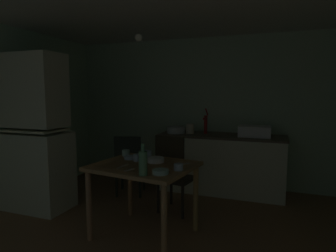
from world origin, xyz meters
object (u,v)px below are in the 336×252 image
at_px(sink_basin, 255,131).
at_px(mixing_bowl_counter, 176,130).
at_px(chair_by_counter, 129,163).
at_px(chair_far_side, 174,174).
at_px(hand_pump, 206,123).
at_px(hutch_cabinet, 35,138).
at_px(mug_dark, 137,158).
at_px(glass_bottle, 143,162).
at_px(serving_bowl_wide, 156,160).
at_px(dining_table, 144,174).

relative_size(sink_basin, mixing_bowl_counter, 1.58).
bearing_deg(chair_by_counter, chair_far_side, -26.10).
xyz_separation_m(hand_pump, mixing_bowl_counter, (-0.45, -0.10, -0.12)).
xyz_separation_m(hutch_cabinet, mug_dark, (1.48, -0.10, -0.13)).
bearing_deg(chair_far_side, glass_bottle, -86.93).
xyz_separation_m(mixing_bowl_counter, serving_bowl_wide, (0.27, -1.48, -0.13)).
height_order(mixing_bowl_counter, chair_by_counter, mixing_bowl_counter).
xyz_separation_m(sink_basin, hand_pump, (-0.73, 0.05, 0.09)).
distance_m(dining_table, chair_by_counter, 1.27).
bearing_deg(mug_dark, chair_by_counter, 121.79).
bearing_deg(mug_dark, serving_bowl_wide, 6.39).
xyz_separation_m(mixing_bowl_counter, chair_by_counter, (-0.52, -0.57, -0.44)).
xyz_separation_m(mixing_bowl_counter, glass_bottle, (0.35, -1.97, -0.04)).
relative_size(chair_by_counter, serving_bowl_wide, 5.02).
height_order(dining_table, serving_bowl_wide, serving_bowl_wide).
height_order(sink_basin, chair_far_side, sink_basin).
distance_m(sink_basin, mug_dark, 1.92).
distance_m(hutch_cabinet, sink_basin, 2.98).
relative_size(hutch_cabinet, sink_basin, 4.47).
relative_size(dining_table, chair_by_counter, 1.24).
distance_m(dining_table, chair_far_side, 0.66).
bearing_deg(hutch_cabinet, mixing_bowl_counter, 44.58).
distance_m(hand_pump, chair_by_counter, 1.30).
height_order(chair_far_side, chair_by_counter, chair_far_side).
xyz_separation_m(dining_table, serving_bowl_wide, (0.08, 0.13, 0.13)).
relative_size(hutch_cabinet, hand_pump, 5.05).
bearing_deg(sink_basin, mixing_bowl_counter, -177.56).
relative_size(hand_pump, serving_bowl_wide, 2.22).
bearing_deg(hutch_cabinet, mug_dark, -3.75).
bearing_deg(dining_table, sink_basin, 59.29).
distance_m(hand_pump, serving_bowl_wide, 1.60).
distance_m(hutch_cabinet, hand_pump, 2.40).
height_order(hutch_cabinet, hand_pump, hutch_cabinet).
height_order(sink_basin, serving_bowl_wide, sink_basin).
xyz_separation_m(hand_pump, chair_by_counter, (-0.97, -0.67, -0.56)).
relative_size(hutch_cabinet, dining_table, 1.81).
bearing_deg(hand_pump, dining_table, -98.53).
distance_m(chair_by_counter, mug_dark, 1.14).
bearing_deg(glass_bottle, dining_table, 113.85).
height_order(mixing_bowl_counter, chair_far_side, chair_far_side).
height_order(hutch_cabinet, mug_dark, hutch_cabinet).
distance_m(hand_pump, mixing_bowl_counter, 0.47).
xyz_separation_m(dining_table, chair_by_counter, (-0.71, 1.03, -0.18)).
bearing_deg(chair_by_counter, glass_bottle, -58.07).
height_order(sink_basin, mixing_bowl_counter, sink_basin).
bearing_deg(hutch_cabinet, hand_pump, 38.71).
xyz_separation_m(mixing_bowl_counter, chair_far_side, (0.30, -0.97, -0.41)).
bearing_deg(mixing_bowl_counter, sink_basin, 2.44).
relative_size(mixing_bowl_counter, chair_far_side, 0.28).
bearing_deg(mug_dark, hutch_cabinet, 176.25).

